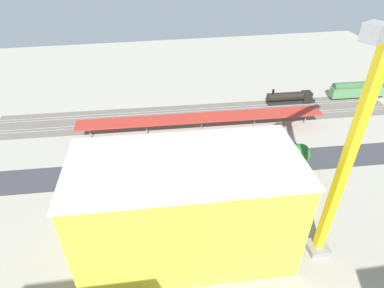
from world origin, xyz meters
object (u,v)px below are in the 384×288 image
passenger_coach (359,89)px  box_truck_1 (184,194)px  construction_building (186,209)px  traffic_light (253,158)px  parked_car_2 (230,153)px  parked_car_3 (200,157)px  box_truck_0 (235,186)px  parked_car_6 (97,167)px  street_tree_1 (89,175)px  locomotive (291,98)px  street_tree_0 (292,156)px  street_tree_3 (174,162)px  parked_car_1 (263,150)px  street_tree_2 (300,154)px  parked_car_0 (291,147)px  parked_car_4 (166,160)px  street_tree_4 (260,157)px  parked_car_5 (130,163)px  tower_crane (355,144)px  platform_canopy_near (202,118)px

passenger_coach → box_truck_1: passenger_coach is taller
construction_building → traffic_light: bearing=-133.1°
parked_car_2 → parked_car_3: bearing=3.8°
box_truck_0 → box_truck_1: box_truck_0 is taller
parked_car_6 → street_tree_1: (0.45, 7.99, 4.13)m
locomotive → passenger_coach: 23.87m
street_tree_0 → street_tree_1: street_tree_0 is taller
box_truck_0 → box_truck_1: 11.45m
passenger_coach → traffic_light: traffic_light is taller
box_truck_1 → street_tree_0: (-26.15, -5.10, 3.12)m
box_truck_1 → street_tree_3: (1.37, -5.92, 4.27)m
construction_building → box_truck_1: 14.86m
parked_car_1 → street_tree_2: (-5.68, 7.84, 3.82)m
locomotive → box_truck_0: bearing=51.8°
parked_car_0 → parked_car_6: size_ratio=1.04×
box_truck_0 → locomotive: bearing=-128.2°
parked_car_4 → parked_car_6: parked_car_6 is taller
parked_car_3 → parked_car_4: bearing=-2.7°
parked_car_2 → construction_building: (15.41, 26.08, 8.98)m
street_tree_4 → parked_car_0: bearing=-146.3°
parked_car_0 → street_tree_2: size_ratio=0.61×
parked_car_1 → parked_car_5: size_ratio=0.97×
passenger_coach → parked_car_4: bearing=20.3°
parked_car_1 → traffic_light: size_ratio=0.60×
street_tree_2 → traffic_light: (11.46, -0.18, 0.06)m
parked_car_4 → street_tree_1: bearing=24.8°
construction_building → street_tree_0: size_ratio=4.67×
parked_car_1 → tower_crane: tower_crane is taller
passenger_coach → tower_crane: bearing=52.5°
parked_car_5 → box_truck_1: bearing=129.8°
passenger_coach → box_truck_0: bearing=35.3°
street_tree_3 → street_tree_4: (-19.89, 0.41, -0.85)m
box_truck_0 → street_tree_3: bearing=-22.7°
parked_car_4 → traffic_light: (-19.51, 7.91, 3.92)m
street_tree_2 → traffic_light: 11.46m
platform_canopy_near → traffic_light: bearing=111.0°
parked_car_3 → street_tree_4: size_ratio=0.52×
street_tree_1 → construction_building: bearing=135.7°
locomotive → passenger_coach: bearing=-180.0°
platform_canopy_near → parked_car_3: platform_canopy_near is taller
parked_car_4 → box_truck_0: 19.13m
parked_car_6 → construction_building: 32.79m
street_tree_1 → street_tree_4: size_ratio=0.88×
parked_car_3 → street_tree_4: (-12.60, 7.72, 4.20)m
parked_car_4 → box_truck_0: box_truck_0 is taller
street_tree_0 → construction_building: bearing=32.2°
box_truck_0 → parked_car_6: bearing=-22.9°
parked_car_0 → construction_building: (31.90, 25.78, 8.96)m
box_truck_1 → parked_car_5: bearing=-50.2°
parked_car_4 → traffic_light: size_ratio=0.62×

